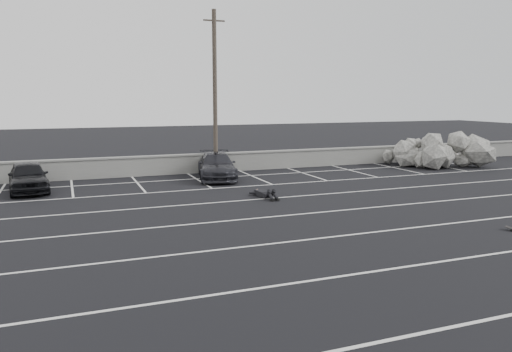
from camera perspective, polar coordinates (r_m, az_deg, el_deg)
name	(u,v)px	position (r m, az deg, el deg)	size (l,w,h in m)	color
ground	(357,234)	(15.65, 11.51, -6.53)	(120.00, 120.00, 0.00)	black
seawall	(222,162)	(28.14, -3.93, 1.63)	(50.00, 0.45, 1.06)	gray
stall_lines	(293,205)	(19.36, 4.28, -3.37)	(36.00, 20.05, 0.01)	silver
car_left	(28,176)	(24.27, -24.60, -0.04)	(1.60, 3.97, 1.35)	black
car_right	(217,166)	(25.68, -4.51, 1.16)	(1.83, 4.51, 1.31)	#232329
utility_pole	(215,93)	(26.97, -4.71, 9.48)	(1.16, 0.23, 8.67)	#4C4238
trash_bin	(411,155)	(33.01, 17.28, 2.30)	(0.77, 0.77, 1.04)	#2A2A2D
riprap_pile	(442,156)	(31.95, 20.48, 2.14)	(6.08, 4.80, 1.75)	#A9A79E
person	(262,191)	(21.06, 0.73, -1.71)	(1.11, 2.37, 0.46)	black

